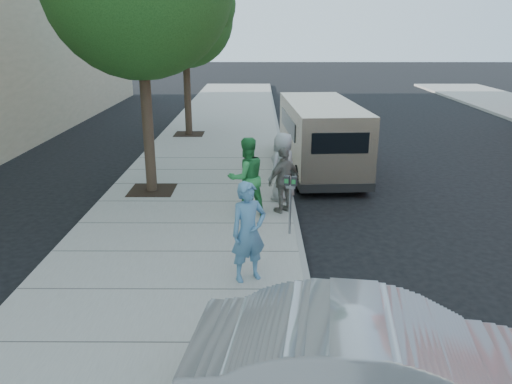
% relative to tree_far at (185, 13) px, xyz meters
% --- Properties ---
extents(ground, '(120.00, 120.00, 0.00)m').
position_rel_tree_far_xyz_m(ground, '(2.25, -10.00, -4.88)').
color(ground, black).
rests_on(ground, ground).
extents(sidewalk, '(5.00, 60.00, 0.15)m').
position_rel_tree_far_xyz_m(sidewalk, '(1.25, -10.00, -4.81)').
color(sidewalk, gray).
rests_on(sidewalk, ground).
extents(curb_face, '(0.12, 60.00, 0.16)m').
position_rel_tree_far_xyz_m(curb_face, '(3.69, -10.00, -4.81)').
color(curb_face, gray).
rests_on(curb_face, ground).
extents(tree_far, '(3.92, 3.80, 6.49)m').
position_rel_tree_far_xyz_m(tree_far, '(0.00, 0.00, 0.00)').
color(tree_far, black).
rests_on(tree_far, sidewalk).
extents(parking_meter, '(0.28, 0.17, 1.28)m').
position_rel_tree_far_xyz_m(parking_meter, '(3.50, -10.60, -3.81)').
color(parking_meter, gray).
rests_on(parking_meter, sidewalk).
extents(van, '(2.31, 6.00, 2.18)m').
position_rel_tree_far_xyz_m(van, '(4.76, -5.18, -3.73)').
color(van, '#C3A98C').
rests_on(van, ground).
extents(sedan, '(4.59, 2.13, 1.46)m').
position_rel_tree_far_xyz_m(sedan, '(4.25, -15.90, -4.16)').
color(sedan, '#A0A1A7').
rests_on(sedan, ground).
extents(person_officer, '(0.76, 0.67, 1.77)m').
position_rel_tree_far_xyz_m(person_officer, '(2.67, -12.63, -3.85)').
color(person_officer, teal).
rests_on(person_officer, sidewalk).
extents(person_green_shirt, '(1.12, 1.03, 1.86)m').
position_rel_tree_far_xyz_m(person_green_shirt, '(2.57, -9.51, -3.80)').
color(person_green_shirt, '#2E8D43').
rests_on(person_green_shirt, sidewalk).
extents(person_gray_shirt, '(0.97, 1.00, 1.73)m').
position_rel_tree_far_xyz_m(person_gray_shirt, '(3.45, -8.33, -3.87)').
color(person_gray_shirt, '#A7A8AA').
rests_on(person_gray_shirt, sidewalk).
extents(person_striped_polo, '(0.95, 0.88, 1.57)m').
position_rel_tree_far_xyz_m(person_striped_polo, '(3.44, -9.25, -3.95)').
color(person_striped_polo, slate).
rests_on(person_striped_polo, sidewalk).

